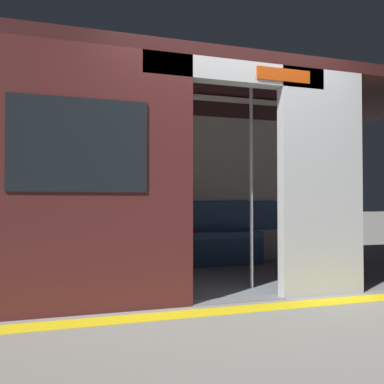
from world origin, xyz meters
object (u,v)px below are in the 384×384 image
(train_car, at_px, (193,150))
(handbag, at_px, (131,227))
(grab_pole_door, at_px, (183,183))
(grab_pole_far, at_px, (251,185))
(book, at_px, (191,231))
(bench_seat, at_px, (175,241))
(person_seated, at_px, (168,218))

(train_car, height_order, handbag, train_car)
(train_car, xyz_separation_m, grab_pole_door, (0.33, 0.70, -0.43))
(handbag, bearing_deg, grab_pole_far, 120.38)
(book, bearing_deg, handbag, -8.75)
(grab_pole_far, bearing_deg, train_car, -55.57)
(grab_pole_far, bearing_deg, book, -85.08)
(bench_seat, height_order, book, book)
(grab_pole_far, bearing_deg, grab_pole_door, 4.18)
(grab_pole_door, xyz_separation_m, grab_pole_far, (-0.78, -0.06, 0.00))
(bench_seat, bearing_deg, person_seated, 23.83)
(handbag, relative_size, grab_pole_door, 0.12)
(handbag, distance_m, grab_pole_far, 2.04)
(train_car, distance_m, grab_pole_far, 0.89)
(person_seated, distance_m, handbag, 0.52)
(bench_seat, bearing_deg, book, -172.62)
(person_seated, xyz_separation_m, handbag, (0.49, -0.13, -0.13))
(handbag, relative_size, book, 1.18)
(book, bearing_deg, bench_seat, 1.93)
(train_car, distance_m, grab_pole_door, 0.89)
(bench_seat, distance_m, book, 0.28)
(bench_seat, bearing_deg, handbag, -7.63)
(bench_seat, relative_size, handbag, 9.89)
(train_car, xyz_separation_m, handbag, (0.55, -1.05, -0.96))
(train_car, bearing_deg, person_seated, -86.18)
(bench_seat, distance_m, grab_pole_far, 1.81)
(person_seated, xyz_separation_m, grab_pole_door, (0.27, 1.62, 0.40))
(train_car, distance_m, bench_seat, 1.51)
(grab_pole_door, height_order, grab_pole_far, same)
(person_seated, bearing_deg, grab_pole_door, 80.48)
(train_car, distance_m, handbag, 1.52)
(bench_seat, relative_size, person_seated, 2.13)
(train_car, relative_size, bench_seat, 2.49)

